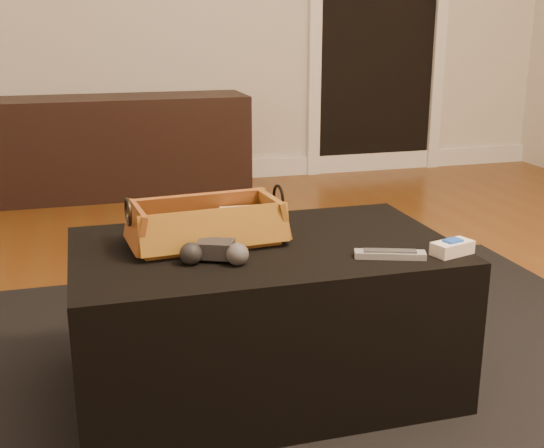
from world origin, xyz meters
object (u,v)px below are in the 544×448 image
object	(u,v)px
wicker_basket	(207,226)
tv_remote	(201,237)
silver_remote	(390,254)
ottoman	(263,317)
media_cabinet	(122,146)
cream_gadget	(452,248)
game_controller	(215,252)

from	to	relation	value
wicker_basket	tv_remote	bearing A→B (deg)	-138.09
silver_remote	ottoman	bearing A→B (deg)	145.34
media_cabinet	cream_gadget	world-z (taller)	media_cabinet
game_controller	wicker_basket	bearing A→B (deg)	86.44
media_cabinet	ottoman	distance (m)	2.45
tv_remote	wicker_basket	xyz separation A→B (m)	(0.02, 0.02, 0.02)
game_controller	cream_gadget	xyz separation A→B (m)	(0.59, -0.10, -0.01)
wicker_basket	ottoman	bearing A→B (deg)	-18.46
tv_remote	game_controller	distance (m)	0.14
cream_gadget	game_controller	bearing A→B (deg)	170.20
ottoman	game_controller	world-z (taller)	game_controller
ottoman	cream_gadget	distance (m)	0.54
cream_gadget	ottoman	bearing A→B (deg)	154.51
media_cabinet	silver_remote	distance (m)	2.68
cream_gadget	tv_remote	bearing A→B (deg)	158.22
wicker_basket	game_controller	distance (m)	0.16
wicker_basket	cream_gadget	distance (m)	0.64
media_cabinet	tv_remote	distance (m)	2.41
wicker_basket	game_controller	world-z (taller)	wicker_basket
media_cabinet	wicker_basket	bearing A→B (deg)	-88.37
tv_remote	cream_gadget	distance (m)	0.65
media_cabinet	ottoman	world-z (taller)	media_cabinet
tv_remote	cream_gadget	xyz separation A→B (m)	(0.60, -0.24, -0.01)
tv_remote	wicker_basket	distance (m)	0.03
media_cabinet	wicker_basket	size ratio (longest dim) A/B	3.46
media_cabinet	game_controller	bearing A→B (deg)	-88.69
silver_remote	cream_gadget	distance (m)	0.16
media_cabinet	silver_remote	world-z (taller)	media_cabinet
silver_remote	wicker_basket	bearing A→B (deg)	150.27
wicker_basket	game_controller	bearing A→B (deg)	-93.56
media_cabinet	ottoman	xyz separation A→B (m)	(0.21, -2.44, -0.07)
ottoman	silver_remote	size ratio (longest dim) A/B	5.55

